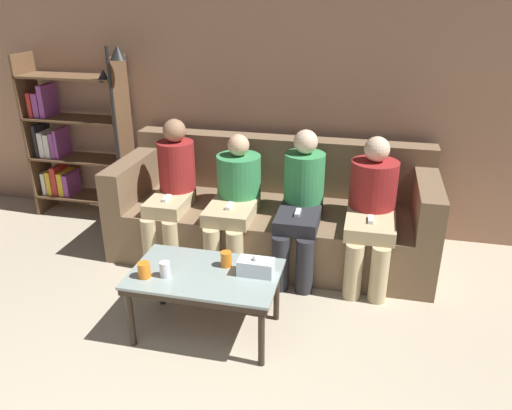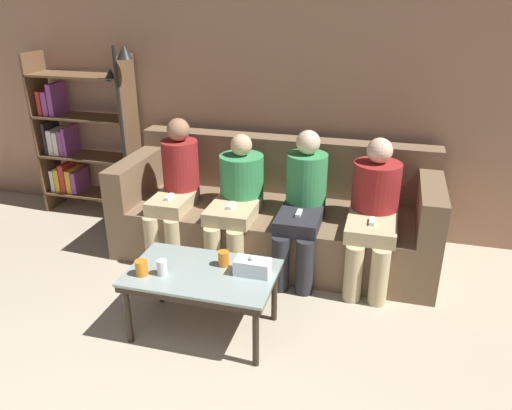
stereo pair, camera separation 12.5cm
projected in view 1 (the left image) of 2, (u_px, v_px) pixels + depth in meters
The scene contains 13 objects.
wall_back at pixel (287, 86), 4.30m from camera, with size 12.00×0.06×2.60m.
couch at pixel (273, 215), 4.20m from camera, with size 2.57×0.97×0.91m.
coffee_table at pixel (205, 279), 3.12m from camera, with size 0.93×0.57×0.44m.
cup_near_left at pixel (144, 270), 3.03m from camera, with size 0.08×0.08×0.10m.
cup_near_right at pixel (165, 269), 3.04m from camera, with size 0.06×0.06×0.10m.
cup_far_center at pixel (226, 259), 3.16m from camera, with size 0.07×0.07×0.10m.
tissue_box at pixel (256, 267), 3.07m from camera, with size 0.22×0.12×0.13m.
bookshelf at pixel (68, 143), 4.76m from camera, with size 0.96×0.32×1.54m.
standing_lamp at pixel (117, 120), 4.39m from camera, with size 0.31×0.26×1.65m.
seated_person_left_end at pixel (173, 187), 4.05m from camera, with size 0.31×0.64×1.12m.
seated_person_mid_left at pixel (235, 196), 3.95m from camera, with size 0.35×0.72×1.03m.
seated_person_mid_right at pixel (301, 200), 3.82m from camera, with size 0.31×0.71×1.10m.
seated_person_right_end at pixel (372, 205), 3.72m from camera, with size 0.36×0.73×1.08m.
Camera 1 is at (0.73, -0.52, 2.06)m, focal length 35.00 mm.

